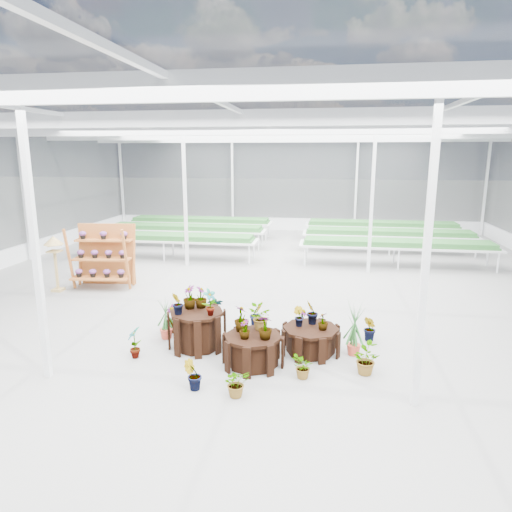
# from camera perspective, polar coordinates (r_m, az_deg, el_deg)

# --- Properties ---
(ground_plane) EXTENTS (24.00, 24.00, 0.00)m
(ground_plane) POSITION_cam_1_polar(r_m,az_deg,el_deg) (11.27, 0.14, -6.56)
(ground_plane) COLOR gray
(ground_plane) RESTS_ON ground
(greenhouse_shell) EXTENTS (18.00, 24.00, 4.50)m
(greenhouse_shell) POSITION_cam_1_polar(r_m,az_deg,el_deg) (10.75, 0.15, 4.85)
(greenhouse_shell) COLOR white
(greenhouse_shell) RESTS_ON ground
(steel_frame) EXTENTS (18.00, 24.00, 4.50)m
(steel_frame) POSITION_cam_1_polar(r_m,az_deg,el_deg) (10.75, 0.15, 4.85)
(steel_frame) COLOR silver
(steel_frame) RESTS_ON ground
(nursery_benches) EXTENTS (16.00, 7.00, 0.84)m
(nursery_benches) POSITION_cam_1_polar(r_m,az_deg,el_deg) (18.10, 3.52, 2.15)
(nursery_benches) COLOR silver
(nursery_benches) RESTS_ON ground
(plinth_tall) EXTENTS (1.36, 1.36, 0.74)m
(plinth_tall) POSITION_cam_1_polar(r_m,az_deg,el_deg) (9.07, -7.37, -9.07)
(plinth_tall) COLOR black
(plinth_tall) RESTS_ON ground
(plinth_mid) EXTENTS (1.11, 1.11, 0.56)m
(plinth_mid) POSITION_cam_1_polar(r_m,az_deg,el_deg) (8.32, -0.37, -11.69)
(plinth_mid) COLOR black
(plinth_mid) RESTS_ON ground
(plinth_low) EXTENTS (1.43, 1.43, 0.50)m
(plinth_low) POSITION_cam_1_polar(r_m,az_deg,el_deg) (8.89, 6.84, -10.36)
(plinth_low) COLOR black
(plinth_low) RESTS_ON ground
(shelf_rack) EXTENTS (1.76, 1.06, 1.77)m
(shelf_rack) POSITION_cam_1_polar(r_m,az_deg,el_deg) (13.49, -18.64, -0.10)
(shelf_rack) COLOR #A05624
(shelf_rack) RESTS_ON ground
(bird_table) EXTENTS (0.39, 0.39, 1.55)m
(bird_table) POSITION_cam_1_polar(r_m,az_deg,el_deg) (13.60, -23.76, -0.90)
(bird_table) COLOR #A88B4F
(bird_table) RESTS_ON ground
(nursery_plants) EXTENTS (4.69, 3.44, 1.26)m
(nursery_plants) POSITION_cam_1_polar(r_m,az_deg,el_deg) (8.76, 0.26, -8.93)
(nursery_plants) COLOR #285D29
(nursery_plants) RESTS_ON ground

